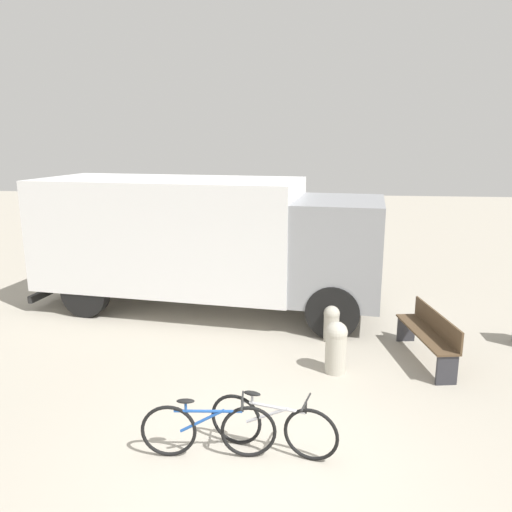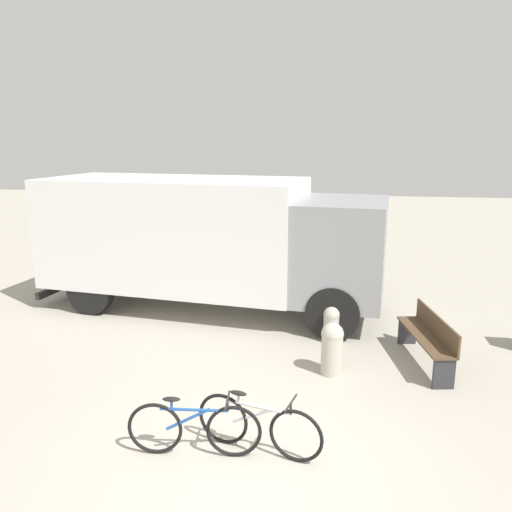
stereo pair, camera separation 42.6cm
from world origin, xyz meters
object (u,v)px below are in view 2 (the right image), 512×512
at_px(park_bench, 429,336).
at_px(bollard_near_bench, 332,347).
at_px(bicycle_middle, 258,425).
at_px(bicycle_near, 194,428).
at_px(delivery_truck, 207,236).
at_px(bollard_far_bench, 331,323).

distance_m(park_bench, bollard_near_bench, 1.75).
bearing_deg(bicycle_middle, bicycle_near, -152.71).
relative_size(delivery_truck, bicycle_middle, 4.87).
distance_m(delivery_truck, park_bench, 5.20).
distance_m(park_bench, bicycle_near, 4.51).
relative_size(park_bench, bollard_far_bench, 2.73).
height_order(bicycle_middle, bollard_far_bench, bicycle_middle).
xyz_separation_m(park_bench, bicycle_near, (-3.27, -3.10, -0.15)).
distance_m(bicycle_middle, bollard_far_bench, 3.74).
height_order(bicycle_near, bollard_near_bench, bollard_near_bench).
bearing_deg(park_bench, bicycle_near, 123.03).
bearing_deg(bollard_near_bench, bicycle_middle, -110.81).
relative_size(park_bench, bicycle_middle, 1.18).
xyz_separation_m(bicycle_middle, bollard_near_bench, (0.87, 2.30, 0.11)).
bearing_deg(park_bench, delivery_truck, 51.82).
distance_m(delivery_truck, bollard_near_bench, 4.30).
bearing_deg(bollard_near_bench, bicycle_near, -123.40).
height_order(delivery_truck, bollard_near_bench, delivery_truck).
xyz_separation_m(bicycle_middle, bollard_far_bench, (0.85, 3.65, 0.01)).
relative_size(park_bench, bicycle_near, 1.16).
xyz_separation_m(bicycle_near, bicycle_middle, (0.76, 0.19, 0.00)).
distance_m(delivery_truck, bicycle_near, 5.74).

